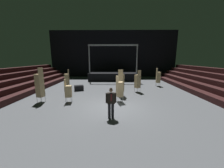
{
  "coord_description": "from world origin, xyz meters",
  "views": [
    {
      "loc": [
        0.11,
        -8.29,
        3.16
      ],
      "look_at": [
        -0.01,
        0.74,
        1.4
      ],
      "focal_mm": 20.63,
      "sensor_mm": 36.0,
      "label": 1
    }
  ],
  "objects_px": {
    "chair_stack_mid_right": "(40,85)",
    "chair_stack_mid_centre": "(121,83)",
    "man_with_tie": "(111,101)",
    "chair_stack_front_right": "(158,77)",
    "equipment_road_case": "(79,88)",
    "stage_riser": "(113,76)",
    "chair_stack_rear_right": "(120,89)",
    "chair_stack_front_left": "(138,81)",
    "chair_stack_rear_left": "(68,91)",
    "chair_stack_mid_left": "(67,79)"
  },
  "relations": [
    {
      "from": "chair_stack_rear_right",
      "to": "equipment_road_case",
      "type": "relative_size",
      "value": 2.18
    },
    {
      "from": "equipment_road_case",
      "to": "chair_stack_front_left",
      "type": "bearing_deg",
      "value": -4.57
    },
    {
      "from": "man_with_tie",
      "to": "chair_stack_mid_centre",
      "type": "height_order",
      "value": "chair_stack_mid_centre"
    },
    {
      "from": "stage_riser",
      "to": "chair_stack_mid_right",
      "type": "relative_size",
      "value": 2.77
    },
    {
      "from": "equipment_road_case",
      "to": "stage_riser",
      "type": "bearing_deg",
      "value": 63.47
    },
    {
      "from": "man_with_tie",
      "to": "equipment_road_case",
      "type": "xyz_separation_m",
      "value": [
        -3.41,
        6.19,
        -0.7
      ]
    },
    {
      "from": "chair_stack_rear_left",
      "to": "chair_stack_front_left",
      "type": "bearing_deg",
      "value": 111.76
    },
    {
      "from": "man_with_tie",
      "to": "chair_stack_rear_right",
      "type": "height_order",
      "value": "chair_stack_rear_right"
    },
    {
      "from": "chair_stack_mid_left",
      "to": "chair_stack_mid_centre",
      "type": "xyz_separation_m",
      "value": [
        5.7,
        -2.89,
        0.13
      ]
    },
    {
      "from": "chair_stack_mid_centre",
      "to": "chair_stack_rear_right",
      "type": "bearing_deg",
      "value": -78.1
    },
    {
      "from": "chair_stack_front_right",
      "to": "chair_stack_rear_right",
      "type": "distance_m",
      "value": 7.49
    },
    {
      "from": "chair_stack_mid_left",
      "to": "chair_stack_rear_left",
      "type": "height_order",
      "value": "chair_stack_mid_left"
    },
    {
      "from": "chair_stack_mid_centre",
      "to": "stage_riser",
      "type": "bearing_deg",
      "value": 114.55
    },
    {
      "from": "chair_stack_front_right",
      "to": "chair_stack_mid_right",
      "type": "height_order",
      "value": "chair_stack_mid_right"
    },
    {
      "from": "chair_stack_mid_left",
      "to": "equipment_road_case",
      "type": "distance_m",
      "value": 1.95
    },
    {
      "from": "chair_stack_mid_centre",
      "to": "equipment_road_case",
      "type": "distance_m",
      "value": 4.7
    },
    {
      "from": "man_with_tie",
      "to": "chair_stack_mid_right",
      "type": "bearing_deg",
      "value": -34.05
    },
    {
      "from": "man_with_tie",
      "to": "chair_stack_rear_left",
      "type": "relative_size",
      "value": 0.99
    },
    {
      "from": "man_with_tie",
      "to": "equipment_road_case",
      "type": "distance_m",
      "value": 7.1
    },
    {
      "from": "chair_stack_mid_left",
      "to": "chair_stack_mid_centre",
      "type": "relative_size",
      "value": 0.89
    },
    {
      "from": "stage_riser",
      "to": "man_with_tie",
      "type": "bearing_deg",
      "value": -90.14
    },
    {
      "from": "stage_riser",
      "to": "chair_stack_mid_centre",
      "type": "relative_size",
      "value": 3.08
    },
    {
      "from": "chair_stack_front_right",
      "to": "equipment_road_case",
      "type": "relative_size",
      "value": 2.37
    },
    {
      "from": "man_with_tie",
      "to": "chair_stack_rear_left",
      "type": "height_order",
      "value": "chair_stack_rear_left"
    },
    {
      "from": "chair_stack_front_right",
      "to": "chair_stack_rear_right",
      "type": "relative_size",
      "value": 1.09
    },
    {
      "from": "chair_stack_mid_left",
      "to": "chair_stack_rear_right",
      "type": "relative_size",
      "value": 1.04
    },
    {
      "from": "chair_stack_mid_right",
      "to": "equipment_road_case",
      "type": "xyz_separation_m",
      "value": [
        1.85,
        3.6,
        -1.02
      ]
    },
    {
      "from": "chair_stack_front_left",
      "to": "chair_stack_rear_right",
      "type": "xyz_separation_m",
      "value": [
        -1.87,
        -2.95,
        -0.08
      ]
    },
    {
      "from": "chair_stack_mid_centre",
      "to": "chair_stack_rear_right",
      "type": "xyz_separation_m",
      "value": [
        -0.2,
        -1.47,
        -0.17
      ]
    },
    {
      "from": "chair_stack_front_right",
      "to": "equipment_road_case",
      "type": "height_order",
      "value": "chair_stack_front_right"
    },
    {
      "from": "chair_stack_mid_left",
      "to": "chair_stack_rear_left",
      "type": "bearing_deg",
      "value": -167.83
    },
    {
      "from": "chair_stack_front_left",
      "to": "equipment_road_case",
      "type": "height_order",
      "value": "chair_stack_front_left"
    },
    {
      "from": "man_with_tie",
      "to": "chair_stack_mid_left",
      "type": "xyz_separation_m",
      "value": [
        -4.92,
        7.13,
        0.07
      ]
    },
    {
      "from": "chair_stack_front_right",
      "to": "chair_stack_rear_left",
      "type": "height_order",
      "value": "chair_stack_front_right"
    },
    {
      "from": "equipment_road_case",
      "to": "man_with_tie",
      "type": "bearing_deg",
      "value": -61.16
    },
    {
      "from": "chair_stack_mid_left",
      "to": "chair_stack_rear_right",
      "type": "distance_m",
      "value": 7.02
    },
    {
      "from": "chair_stack_mid_centre",
      "to": "chair_stack_mid_left",
      "type": "bearing_deg",
      "value": 172.85
    },
    {
      "from": "stage_riser",
      "to": "chair_stack_mid_left",
      "type": "relative_size",
      "value": 3.46
    },
    {
      "from": "chair_stack_front_right",
      "to": "chair_stack_mid_right",
      "type": "distance_m",
      "value": 12.18
    },
    {
      "from": "chair_stack_front_right",
      "to": "chair_stack_mid_right",
      "type": "relative_size",
      "value": 0.83
    },
    {
      "from": "chair_stack_mid_left",
      "to": "chair_stack_mid_right",
      "type": "xyz_separation_m",
      "value": [
        -0.34,
        -4.55,
        0.25
      ]
    },
    {
      "from": "stage_riser",
      "to": "equipment_road_case",
      "type": "bearing_deg",
      "value": -116.53
    },
    {
      "from": "chair_stack_mid_left",
      "to": "man_with_tie",
      "type": "bearing_deg",
      "value": -153.94
    },
    {
      "from": "stage_riser",
      "to": "chair_stack_mid_centre",
      "type": "bearing_deg",
      "value": -85.19
    },
    {
      "from": "man_with_tie",
      "to": "chair_stack_front_left",
      "type": "bearing_deg",
      "value": -121.03
    },
    {
      "from": "chair_stack_mid_right",
      "to": "chair_stack_mid_centre",
      "type": "xyz_separation_m",
      "value": [
        6.04,
        1.66,
        -0.13
      ]
    },
    {
      "from": "chair_stack_rear_right",
      "to": "chair_stack_mid_centre",
      "type": "bearing_deg",
      "value": 153.43
    },
    {
      "from": "chair_stack_mid_left",
      "to": "chair_stack_rear_right",
      "type": "xyz_separation_m",
      "value": [
        5.5,
        -4.36,
        -0.04
      ]
    },
    {
      "from": "chair_stack_front_right",
      "to": "chair_stack_mid_right",
      "type": "bearing_deg",
      "value": -57.96
    },
    {
      "from": "man_with_tie",
      "to": "chair_stack_mid_right",
      "type": "height_order",
      "value": "chair_stack_mid_right"
    }
  ]
}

